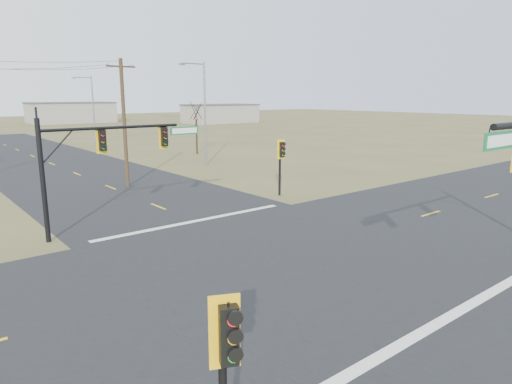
# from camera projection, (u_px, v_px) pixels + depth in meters

# --- Properties ---
(ground) EXTENTS (320.00, 320.00, 0.00)m
(ground) POSITION_uv_depth(u_px,v_px,m) (284.00, 257.00, 20.20)
(ground) COLOR brown
(ground) RESTS_ON ground
(road_ew) EXTENTS (160.00, 14.00, 0.02)m
(road_ew) POSITION_uv_depth(u_px,v_px,m) (284.00, 257.00, 20.19)
(road_ew) COLOR black
(road_ew) RESTS_ON ground
(road_ns) EXTENTS (14.00, 160.00, 0.02)m
(road_ns) POSITION_uv_depth(u_px,v_px,m) (284.00, 257.00, 20.19)
(road_ns) COLOR black
(road_ns) RESTS_ON ground
(stop_bar_near) EXTENTS (12.00, 0.40, 0.01)m
(stop_bar_near) POSITION_uv_depth(u_px,v_px,m) (443.00, 320.00, 14.48)
(stop_bar_near) COLOR silver
(stop_bar_near) RESTS_ON road_ns
(stop_bar_far) EXTENTS (12.00, 0.40, 0.01)m
(stop_bar_far) POSITION_uv_depth(u_px,v_px,m) (195.00, 221.00, 25.90)
(stop_bar_far) COLOR silver
(stop_bar_far) RESTS_ON road_ns
(mast_arm_far) EXTENTS (8.82, 0.41, 6.00)m
(mast_arm_far) POSITION_uv_depth(u_px,v_px,m) (109.00, 148.00, 23.48)
(mast_arm_far) COLOR black
(mast_arm_far) RESTS_ON ground
(pedestal_signal_ne) EXTENTS (0.67, 0.57, 4.02)m
(pedestal_signal_ne) POSITION_uv_depth(u_px,v_px,m) (281.00, 154.00, 32.03)
(pedestal_signal_ne) COLOR black
(pedestal_signal_ne) RESTS_ON ground
(pedestal_signal_sw) EXTENTS (0.68, 0.60, 3.79)m
(pedestal_signal_sw) POSITION_uv_depth(u_px,v_px,m) (227.00, 349.00, 7.76)
(pedestal_signal_sw) COLOR black
(pedestal_signal_sw) RESTS_ON ground
(utility_pole_near) EXTENTS (2.38, 0.41, 9.74)m
(utility_pole_near) POSITION_uv_depth(u_px,v_px,m) (124.00, 122.00, 34.80)
(utility_pole_near) COLOR #43321C
(utility_pole_near) RESTS_ON ground
(streetlight_a) EXTENTS (2.85, 0.33, 10.22)m
(streetlight_a) POSITION_uv_depth(u_px,v_px,m) (203.00, 109.00, 45.33)
(streetlight_a) COLOR slate
(streetlight_a) RESTS_ON ground
(streetlight_b) EXTENTS (2.68, 0.36, 9.59)m
(streetlight_b) POSITION_uv_depth(u_px,v_px,m) (92.00, 108.00, 62.81)
(streetlight_b) COLOR slate
(streetlight_b) RESTS_ON ground
(bare_tree_c) EXTENTS (3.14, 3.14, 6.69)m
(bare_tree_c) POSITION_uv_depth(u_px,v_px,m) (196.00, 110.00, 54.76)
(bare_tree_c) COLOR black
(bare_tree_c) RESTS_ON ground
(warehouse_mid) EXTENTS (20.00, 12.00, 5.00)m
(warehouse_mid) POSITION_uv_depth(u_px,v_px,m) (71.00, 113.00, 118.82)
(warehouse_mid) COLOR gray
(warehouse_mid) RESTS_ON ground
(warehouse_right) EXTENTS (18.00, 10.00, 4.50)m
(warehouse_right) POSITION_uv_depth(u_px,v_px,m) (220.00, 114.00, 118.23)
(warehouse_right) COLOR gray
(warehouse_right) RESTS_ON ground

